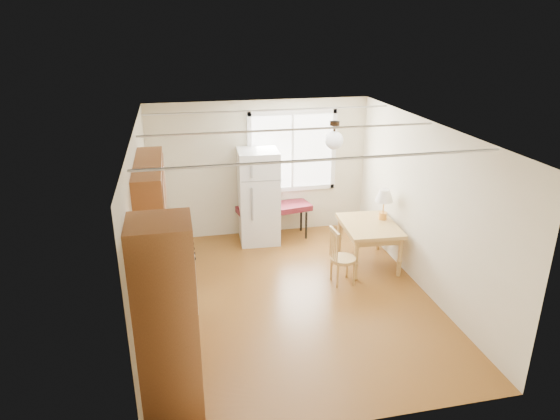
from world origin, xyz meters
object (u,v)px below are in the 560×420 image
object	(u,v)px
chair	(338,254)
dining_table	(369,230)
bench	(274,209)
refrigerator	(259,196)

from	to	relation	value
chair	dining_table	bearing A→B (deg)	34.04
bench	dining_table	bearing A→B (deg)	-56.18
refrigerator	bench	bearing A→B (deg)	16.37
dining_table	chair	xyz separation A→B (m)	(-0.70, -0.54, -0.10)
refrigerator	bench	world-z (taller)	refrigerator
dining_table	chair	size ratio (longest dim) A/B	1.34
dining_table	bench	bearing A→B (deg)	136.98
dining_table	chair	bearing A→B (deg)	-139.00
refrigerator	chair	world-z (taller)	refrigerator
refrigerator	bench	xyz separation A→B (m)	(0.30, 0.07, -0.30)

